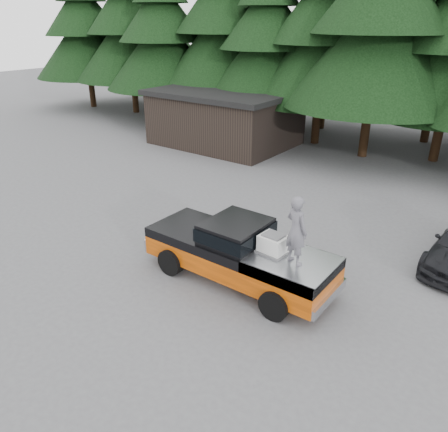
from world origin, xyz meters
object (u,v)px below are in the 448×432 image
Objects in this scene: pickup_truck at (238,260)px; utility_building at (225,117)px; man_on_bed at (296,230)px; air_compressor at (273,245)px.

pickup_truck is 15.90m from utility_building.
man_on_bed is 17.20m from utility_building.
air_compressor is 16.62m from utility_building.
utility_building reaches higher than pickup_truck.
utility_building is at bearing 135.59° from air_compressor.
utility_building reaches higher than air_compressor.
man_on_bed is at bearing -47.08° from utility_building.
pickup_truck is 0.71× the size of utility_building.
pickup_truck is at bearing -51.78° from utility_building.
pickup_truck is at bearing -175.93° from air_compressor.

